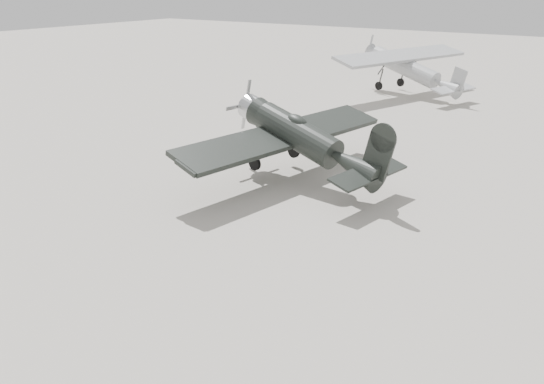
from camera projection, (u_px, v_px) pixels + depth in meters
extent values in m
plane|color=#A59D92|center=(236.00, 261.00, 15.79)|extent=(160.00, 160.00, 0.00)
cylinder|color=black|center=(298.00, 135.00, 21.63)|extent=(4.09, 1.98, 1.25)
cone|color=black|center=(356.00, 149.00, 19.68)|extent=(2.50, 1.58, 1.16)
cylinder|color=#B4B7B9|center=(252.00, 124.00, 23.41)|extent=(1.00, 1.24, 1.11)
cone|color=#B4B7B9|center=(244.00, 122.00, 23.76)|extent=(0.40, 0.55, 0.50)
cube|color=#B4B7B9|center=(245.00, 122.00, 23.72)|extent=(0.08, 0.17, 2.32)
ellipsoid|color=black|center=(295.00, 121.00, 21.54)|extent=(1.08, 0.78, 0.41)
cube|color=black|center=(287.00, 140.00, 22.15)|extent=(3.90, 10.86, 0.20)
cube|color=black|center=(372.00, 152.00, 19.20)|extent=(1.69, 3.86, 0.09)
cube|color=black|center=(377.00, 133.00, 18.83)|extent=(1.07, 0.29, 1.61)
cylinder|color=black|center=(260.00, 172.00, 22.05)|extent=(0.62, 0.26, 0.61)
cylinder|color=black|center=(299.00, 159.00, 23.63)|extent=(0.62, 0.26, 0.61)
cylinder|color=#333333|center=(260.00, 158.00, 21.82)|extent=(0.12, 0.12, 1.25)
cylinder|color=#333333|center=(299.00, 146.00, 23.41)|extent=(0.12, 0.12, 1.25)
cylinder|color=black|center=(377.00, 165.00, 19.21)|extent=(0.21, 0.11, 0.20)
cylinder|color=#9C9FA1|center=(404.00, 67.00, 38.50)|extent=(5.83, 3.05, 1.22)
cone|color=#9C9FA1|center=(450.00, 74.00, 35.62)|extent=(2.24, 1.70, 1.11)
cone|color=#9C9FA1|center=(372.00, 62.00, 40.88)|extent=(1.01, 1.30, 1.15)
cube|color=#9C9FA1|center=(368.00, 61.00, 41.21)|extent=(0.10, 0.16, 2.43)
cube|color=#9C9FA1|center=(401.00, 56.00, 38.57)|extent=(6.01, 12.17, 0.20)
cube|color=#9C9FA1|center=(457.00, 74.00, 35.19)|extent=(2.18, 3.88, 0.09)
cube|color=#9C9FA1|center=(460.00, 63.00, 34.84)|extent=(0.97, 0.41, 1.44)
cylinder|color=black|center=(382.00, 90.00, 39.10)|extent=(0.64, 0.35, 0.62)
cylinder|color=black|center=(404.00, 86.00, 40.45)|extent=(0.64, 0.35, 0.62)
cylinder|color=#333333|center=(383.00, 81.00, 38.86)|extent=(0.13, 0.13, 1.33)
cylinder|color=#333333|center=(405.00, 78.00, 40.22)|extent=(0.13, 0.13, 1.33)
cylinder|color=black|center=(459.00, 80.00, 35.17)|extent=(0.21, 0.14, 0.20)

